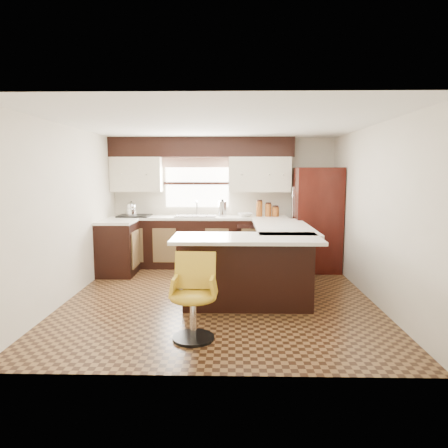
{
  "coord_description": "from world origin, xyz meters",
  "views": [
    {
      "loc": [
        0.18,
        -5.47,
        1.76
      ],
      "look_at": [
        0.05,
        0.45,
        0.99
      ],
      "focal_mm": 32.0,
      "sensor_mm": 36.0,
      "label": 1
    }
  ],
  "objects_px": {
    "peninsula_return": "(247,273)",
    "bar_chair": "(193,298)",
    "refrigerator": "(316,219)",
    "peninsula_long": "(279,257)"
  },
  "relations": [
    {
      "from": "peninsula_return",
      "to": "bar_chair",
      "type": "distance_m",
      "value": 1.24
    },
    {
      "from": "peninsula_return",
      "to": "bar_chair",
      "type": "xyz_separation_m",
      "value": [
        -0.61,
        -1.09,
        0.0
      ]
    },
    {
      "from": "refrigerator",
      "to": "bar_chair",
      "type": "relative_size",
      "value": 2.03
    },
    {
      "from": "peninsula_return",
      "to": "bar_chair",
      "type": "height_order",
      "value": "bar_chair"
    },
    {
      "from": "peninsula_return",
      "to": "refrigerator",
      "type": "bearing_deg",
      "value": 57.0
    },
    {
      "from": "peninsula_long",
      "to": "refrigerator",
      "type": "relative_size",
      "value": 1.06
    },
    {
      "from": "peninsula_long",
      "to": "bar_chair",
      "type": "distance_m",
      "value": 2.35
    },
    {
      "from": "peninsula_long",
      "to": "peninsula_return",
      "type": "relative_size",
      "value": 1.18
    },
    {
      "from": "peninsula_return",
      "to": "bar_chair",
      "type": "relative_size",
      "value": 1.81
    },
    {
      "from": "refrigerator",
      "to": "bar_chair",
      "type": "xyz_separation_m",
      "value": [
        -1.92,
        -3.1,
        -0.47
      ]
    }
  ]
}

